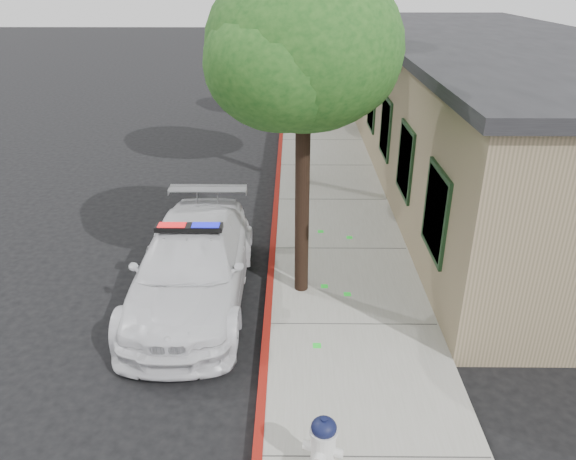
# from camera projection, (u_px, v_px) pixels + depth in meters

# --- Properties ---
(ground) EXTENTS (120.00, 120.00, 0.00)m
(ground) POSITION_uv_depth(u_px,v_px,m) (264.00, 330.00, 9.96)
(ground) COLOR black
(ground) RESTS_ON ground
(sidewalk) EXTENTS (3.20, 60.00, 0.15)m
(sidewalk) POSITION_uv_depth(u_px,v_px,m) (339.00, 251.00, 12.62)
(sidewalk) COLOR gray
(sidewalk) RESTS_ON ground
(red_curb) EXTENTS (0.14, 60.00, 0.16)m
(red_curb) POSITION_uv_depth(u_px,v_px,m) (273.00, 251.00, 12.63)
(red_curb) COLOR maroon
(red_curb) RESTS_ON ground
(clapboard_building) EXTENTS (7.30, 20.89, 4.24)m
(clapboard_building) POSITION_uv_depth(u_px,v_px,m) (488.00, 106.00, 17.10)
(clapboard_building) COLOR #998464
(clapboard_building) RESTS_ON ground
(police_car) EXTENTS (2.16, 5.28, 1.65)m
(police_car) POSITION_uv_depth(u_px,v_px,m) (192.00, 265.00, 10.59)
(police_car) COLOR white
(police_car) RESTS_ON ground
(fire_hydrant) EXTENTS (0.53, 0.46, 0.91)m
(fire_hydrant) POSITION_uv_depth(u_px,v_px,m) (323.00, 446.00, 6.76)
(fire_hydrant) COLOR silver
(fire_hydrant) RESTS_ON sidewalk
(street_tree_near) EXTENTS (3.37, 3.37, 6.12)m
(street_tree_near) POSITION_uv_depth(u_px,v_px,m) (305.00, 55.00, 9.03)
(street_tree_near) COLOR black
(street_tree_near) RESTS_ON sidewalk
(street_tree_far) EXTENTS (2.78, 2.88, 5.22)m
(street_tree_far) POSITION_uv_depth(u_px,v_px,m) (302.00, 23.00, 21.93)
(street_tree_far) COLOR black
(street_tree_far) RESTS_ON sidewalk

